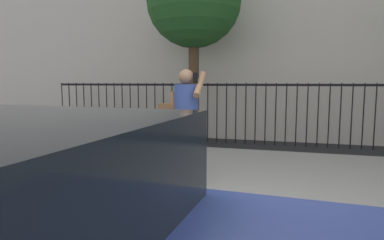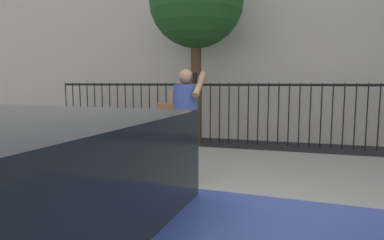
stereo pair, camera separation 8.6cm
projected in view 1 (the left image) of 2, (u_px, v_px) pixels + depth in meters
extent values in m
cube|color=gray|center=(240.00, 181.00, 5.29)|extent=(28.00, 4.40, 0.15)
cube|color=black|center=(261.00, 85.00, 8.66)|extent=(12.00, 0.04, 0.06)
cylinder|color=black|center=(63.00, 109.00, 10.40)|extent=(0.03, 0.03, 1.60)
cylinder|color=black|center=(70.00, 109.00, 10.33)|extent=(0.03, 0.03, 1.60)
cylinder|color=black|center=(77.00, 109.00, 10.26)|extent=(0.03, 0.03, 1.60)
cylinder|color=black|center=(84.00, 109.00, 10.19)|extent=(0.03, 0.03, 1.60)
cylinder|color=black|center=(92.00, 110.00, 10.12)|extent=(0.03, 0.03, 1.60)
cylinder|color=black|center=(99.00, 110.00, 10.05)|extent=(0.03, 0.03, 1.60)
cylinder|color=black|center=(107.00, 110.00, 9.98)|extent=(0.03, 0.03, 1.60)
cylinder|color=black|center=(115.00, 110.00, 9.91)|extent=(0.03, 0.03, 1.60)
cylinder|color=black|center=(122.00, 110.00, 9.84)|extent=(0.03, 0.03, 1.60)
cylinder|color=black|center=(130.00, 111.00, 9.77)|extent=(0.03, 0.03, 1.60)
cylinder|color=black|center=(139.00, 111.00, 9.70)|extent=(0.03, 0.03, 1.60)
cylinder|color=black|center=(147.00, 111.00, 9.62)|extent=(0.03, 0.03, 1.60)
cylinder|color=black|center=(155.00, 111.00, 9.55)|extent=(0.03, 0.03, 1.60)
cylinder|color=black|center=(164.00, 111.00, 9.48)|extent=(0.03, 0.03, 1.60)
cylinder|color=black|center=(172.00, 112.00, 9.41)|extent=(0.03, 0.03, 1.60)
cylinder|color=black|center=(181.00, 112.00, 9.34)|extent=(0.03, 0.03, 1.60)
cylinder|color=black|center=(190.00, 112.00, 9.27)|extent=(0.03, 0.03, 1.60)
cylinder|color=black|center=(199.00, 112.00, 9.20)|extent=(0.03, 0.03, 1.60)
cylinder|color=black|center=(208.00, 113.00, 9.13)|extent=(0.03, 0.03, 1.60)
cylinder|color=black|center=(217.00, 113.00, 9.06)|extent=(0.03, 0.03, 1.60)
cylinder|color=black|center=(226.00, 113.00, 8.99)|extent=(0.03, 0.03, 1.60)
cylinder|color=black|center=(236.00, 113.00, 8.92)|extent=(0.03, 0.03, 1.60)
cylinder|color=black|center=(246.00, 114.00, 8.85)|extent=(0.03, 0.03, 1.60)
cylinder|color=black|center=(255.00, 114.00, 8.78)|extent=(0.03, 0.03, 1.60)
cylinder|color=black|center=(265.00, 114.00, 8.71)|extent=(0.03, 0.03, 1.60)
cylinder|color=black|center=(276.00, 114.00, 8.64)|extent=(0.03, 0.03, 1.60)
cylinder|color=black|center=(286.00, 115.00, 8.57)|extent=(0.03, 0.03, 1.60)
cylinder|color=black|center=(296.00, 115.00, 8.50)|extent=(0.03, 0.03, 1.60)
cylinder|color=black|center=(307.00, 115.00, 8.43)|extent=(0.03, 0.03, 1.60)
cylinder|color=black|center=(318.00, 115.00, 8.36)|extent=(0.03, 0.03, 1.60)
cylinder|color=black|center=(329.00, 116.00, 8.29)|extent=(0.03, 0.03, 1.60)
cylinder|color=black|center=(340.00, 116.00, 8.22)|extent=(0.03, 0.03, 1.60)
cylinder|color=black|center=(352.00, 116.00, 8.15)|extent=(0.03, 0.03, 1.60)
cylinder|color=black|center=(363.00, 117.00, 8.08)|extent=(0.03, 0.03, 1.60)
cylinder|color=black|center=(375.00, 117.00, 8.01)|extent=(0.03, 0.03, 1.60)
cylinder|color=#936B4C|center=(193.00, 159.00, 4.85)|extent=(0.15, 0.15, 0.75)
cylinder|color=#936B4C|center=(180.00, 158.00, 4.90)|extent=(0.15, 0.15, 0.75)
cylinder|color=#33478C|center=(186.00, 109.00, 4.80)|extent=(0.35, 0.35, 0.69)
sphere|color=#936B4C|center=(186.00, 77.00, 4.75)|extent=(0.21, 0.21, 0.21)
cylinder|color=#936B4C|center=(200.00, 84.00, 4.71)|extent=(0.10, 0.48, 0.37)
cylinder|color=#936B4C|center=(173.00, 110.00, 4.85)|extent=(0.09, 0.09, 0.52)
cube|color=black|center=(195.00, 78.00, 4.65)|extent=(0.07, 0.01, 0.15)
cube|color=brown|center=(169.00, 115.00, 4.88)|extent=(0.28, 0.17, 0.34)
cube|color=brown|center=(55.00, 128.00, 7.54)|extent=(1.60, 0.45, 0.05)
cube|color=brown|center=(49.00, 116.00, 7.32)|extent=(1.60, 0.06, 0.44)
cube|color=#333338|center=(30.00, 138.00, 7.76)|extent=(0.08, 0.41, 0.40)
cube|color=#333338|center=(83.00, 141.00, 7.38)|extent=(0.08, 0.41, 0.40)
cylinder|color=#4C3823|center=(194.00, 87.00, 8.43)|extent=(0.26, 0.26, 2.98)
sphere|color=#235623|center=(194.00, 0.00, 8.19)|extent=(2.32, 2.32, 2.32)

